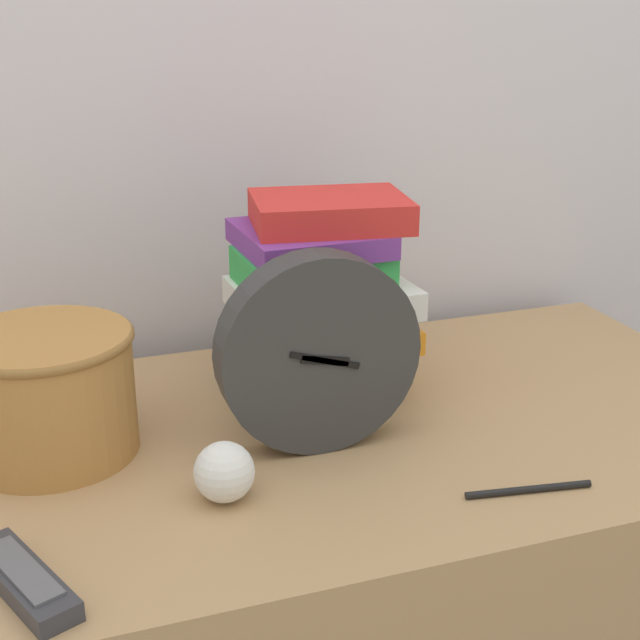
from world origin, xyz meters
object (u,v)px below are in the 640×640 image
desk_clock (319,353)px  pen (529,489)px  book_stack (317,300)px  basket (47,390)px  crumpled_paper_ball (224,472)px  tv_remote (23,580)px

desk_clock → pen: size_ratio=1.68×
book_stack → basket: (-0.35, -0.06, -0.05)m
crumpled_paper_ball → book_stack: bearing=51.4°
pen → book_stack: bearing=112.1°
basket → crumpled_paper_ball: 0.24m
book_stack → basket: 0.36m
book_stack → crumpled_paper_ball: size_ratio=4.06×
desk_clock → tv_remote: 0.39m
desk_clock → basket: desk_clock is taller
desk_clock → basket: (-0.30, 0.09, -0.04)m
crumpled_paper_ball → pen: size_ratio=0.46×
basket → crumpled_paper_ball: (0.17, -0.17, -0.05)m
desk_clock → tv_remote: (-0.34, -0.17, -0.11)m
basket → crumpled_paper_ball: basket is taller
desk_clock → basket: bearing=163.3°
basket → book_stack: bearing=9.4°
desk_clock → crumpled_paper_ball: (-0.13, -0.08, -0.09)m
tv_remote → pen: bearing=-0.5°
crumpled_paper_ball → pen: bearing=-17.0°
tv_remote → pen: 0.52m
tv_remote → crumpled_paper_ball: (0.21, 0.09, 0.02)m
pen → desk_clock: bearing=135.6°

